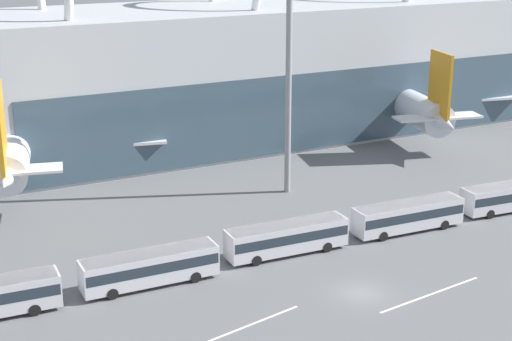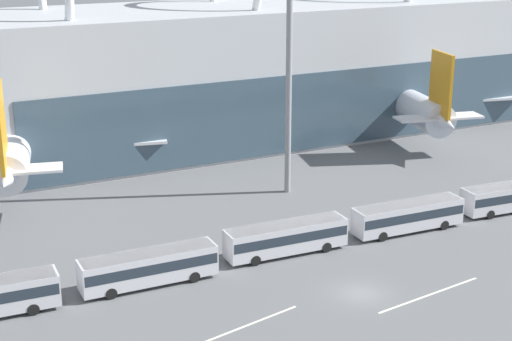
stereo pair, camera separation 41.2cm
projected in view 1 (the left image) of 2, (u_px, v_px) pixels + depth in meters
The scene contains 12 objects.
ground_plane at pixel (361, 293), 67.22m from camera, with size 440.00×440.00×0.00m, color slate.
terminal_building at pixel (438, 52), 129.07m from camera, with size 144.26×23.43×30.89m.
airliner_at_gate_near at pixel (13, 142), 94.59m from camera, with size 36.48×36.67×14.81m.
airliner_at_gate_far at pixel (391, 96), 119.56m from camera, with size 41.96×41.84×14.16m.
shuttle_bus_1 at pixel (150, 266), 68.15m from camera, with size 12.19×2.95×3.06m.
shuttle_bus_2 at pixel (287, 236), 74.60m from camera, with size 12.22×3.17×3.06m.
shuttle_bus_3 at pixel (408, 215), 80.19m from camera, with size 12.23×3.22×3.06m.
shuttle_bus_4 at pixel (512, 195), 85.99m from camera, with size 12.30×3.63×3.06m.
floodlight_mast at pixel (289, 42), 87.21m from camera, with size 2.08×2.08×31.73m.
lane_stripe_1 at pixel (431, 294), 66.97m from camera, with size 11.74×0.25×0.01m, color silver.
lane_stripe_2 at pixel (259, 242), 77.93m from camera, with size 7.56×0.25×0.01m, color silver.
lane_stripe_3 at pixel (243, 328), 61.45m from camera, with size 11.45×0.25×0.01m, color silver.
Camera 1 is at (-35.98, -49.94, 30.38)m, focal length 55.00 mm.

